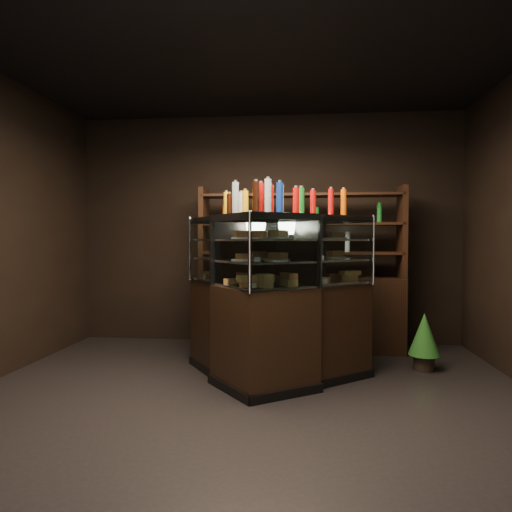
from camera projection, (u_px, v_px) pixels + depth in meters
The scene contains 7 objects.
ground at pixel (244, 411), 3.63m from camera, with size 5.00×5.00×0.00m, color black.
room_shell at pixel (244, 165), 3.56m from camera, with size 5.02×5.02×3.01m.
display_case at pixel (271, 325), 4.45m from camera, with size 1.95×1.63×1.60m.
food_display at pixel (271, 254), 4.43m from camera, with size 1.47×1.20×0.49m.
bottles_top at pixel (271, 201), 4.41m from camera, with size 1.29×1.06×0.30m.
potted_conifer at pixel (424, 333), 4.74m from camera, with size 0.32×0.32×0.68m.
back_shelving at pixel (301, 301), 5.60m from camera, with size 2.47×0.43×2.00m.
Camera 1 is at (0.45, -3.55, 1.36)m, focal length 32.00 mm.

